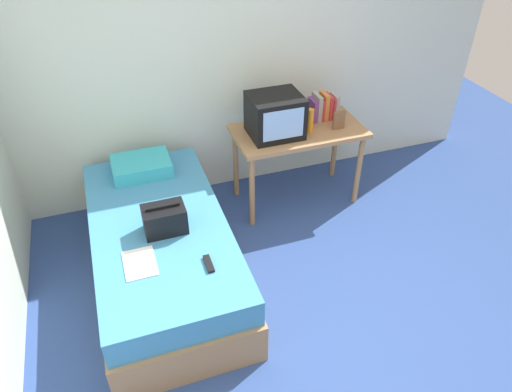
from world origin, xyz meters
The scene contains 12 objects.
ground_plane centered at (0.00, 0.00, 0.00)m, with size 8.00×8.00×0.00m, color #2D4784.
wall_back centered at (0.00, 2.00, 1.30)m, with size 5.20×0.10×2.60m, color silver.
bed centered at (-0.90, 0.85, 0.27)m, with size 1.00×2.00×0.55m.
desk centered at (0.48, 1.48, 0.66)m, with size 1.16×0.60×0.75m.
tv centered at (0.24, 1.46, 0.93)m, with size 0.44×0.39×0.36m.
water_bottle centered at (0.55, 1.41, 0.86)m, with size 0.06×0.06×0.22m, color orange.
book_row centered at (0.77, 1.61, 0.86)m, with size 0.25×0.17×0.24m.
picture_frame centered at (0.81, 1.37, 0.84)m, with size 0.11×0.02×0.17m, color brown.
pillow centered at (-0.91, 1.56, 0.61)m, with size 0.48×0.36×0.12m, color #33A8B7.
handbag centered at (-0.86, 0.75, 0.65)m, with size 0.30×0.20×0.22m.
magazine centered at (-1.09, 0.47, 0.55)m, with size 0.21×0.29×0.01m, color white.
remote_dark centered at (-0.66, 0.31, 0.56)m, with size 0.04×0.16×0.02m, color black.
Camera 1 is at (-1.10, -1.93, 2.80)m, focal length 33.50 mm.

